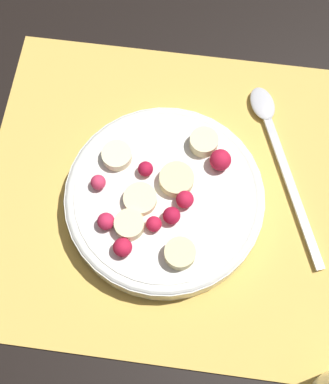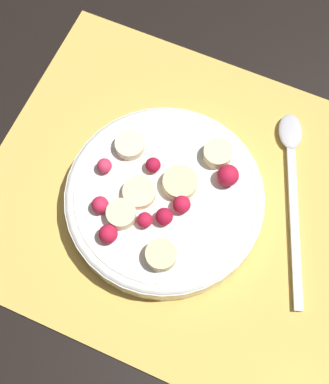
% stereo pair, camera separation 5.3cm
% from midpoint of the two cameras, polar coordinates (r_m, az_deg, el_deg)
% --- Properties ---
extents(ground_plane, '(3.00, 3.00, 0.00)m').
position_cam_midpoint_polar(ground_plane, '(0.57, -1.41, -0.54)').
color(ground_plane, black).
extents(placemat, '(0.41, 0.35, 0.01)m').
position_cam_midpoint_polar(placemat, '(0.57, -1.42, -0.43)').
color(placemat, '#E0B251').
rests_on(placemat, ground_plane).
extents(fruit_bowl, '(0.20, 0.20, 0.05)m').
position_cam_midpoint_polar(fruit_bowl, '(0.55, -2.78, -1.03)').
color(fruit_bowl, silver).
rests_on(fruit_bowl, placemat).
extents(spoon, '(0.10, 0.21, 0.01)m').
position_cam_midpoint_polar(spoon, '(0.60, 9.20, 5.34)').
color(spoon, silver).
rests_on(spoon, placemat).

